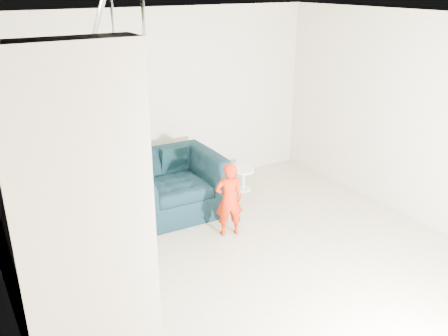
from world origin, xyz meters
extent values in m
plane|color=#9F937B|center=(0.00, 0.00, 0.00)|extent=(5.50, 5.50, 0.00)
plane|color=silver|center=(0.00, 0.00, 2.70)|extent=(5.50, 5.50, 0.00)
plane|color=#B7AF95|center=(0.00, 2.75, 1.35)|extent=(5.00, 0.00, 5.00)
plane|color=#B7AF95|center=(-2.50, 0.00, 1.35)|extent=(0.00, 5.50, 5.50)
plane|color=#B7AF95|center=(2.50, 0.00, 1.35)|extent=(0.00, 5.50, 5.50)
imported|color=black|center=(-0.21, 1.99, 0.41)|extent=(1.32, 1.17, 0.82)
imported|color=#9F0805|center=(0.13, 1.04, 0.48)|extent=(0.41, 0.33, 0.97)
cylinder|color=white|center=(1.05, 2.09, 0.33)|extent=(0.34, 0.34, 0.03)
cylinder|color=white|center=(1.05, 2.09, 0.15)|extent=(0.05, 0.05, 0.31)
cylinder|color=white|center=(1.05, 2.09, 0.01)|extent=(0.24, 0.24, 0.03)
cube|color=#ADA089|center=(-2.00, 2.35, 0.14)|extent=(1.00, 0.30, 0.27)
cube|color=#ADA089|center=(-2.00, 2.05, 0.27)|extent=(1.00, 0.30, 0.54)
cube|color=#ADA089|center=(-2.00, 1.75, 0.41)|extent=(1.00, 0.30, 0.81)
cube|color=#ADA089|center=(-2.00, 1.45, 0.54)|extent=(1.00, 0.30, 1.08)
cube|color=#ADA089|center=(-2.00, 1.15, 0.68)|extent=(1.00, 0.30, 1.35)
cube|color=#ADA089|center=(-2.00, 0.85, 0.81)|extent=(1.00, 0.30, 1.62)
cube|color=#ADA089|center=(-2.00, 0.55, 0.95)|extent=(1.00, 0.30, 1.89)
cube|color=#ADA089|center=(-2.00, 0.25, 1.08)|extent=(1.00, 0.30, 2.16)
cube|color=#ADA089|center=(-2.00, -0.05, 1.22)|extent=(1.00, 0.30, 2.43)
cube|color=#ADA089|center=(-2.00, -0.35, 1.35)|extent=(1.00, 0.30, 2.70)
cylinder|color=silver|center=(-1.50, 1.00, 2.25)|extent=(0.04, 3.03, 2.73)
cylinder|color=silver|center=(-1.50, 2.50, 0.50)|extent=(0.04, 0.04, 1.00)
cube|color=black|center=(-0.02, 2.32, 0.65)|extent=(0.40, 0.19, 0.39)
cube|color=black|center=(-0.76, 2.01, 0.52)|extent=(0.05, 0.52, 0.59)
cube|color=black|center=(0.20, 1.03, 0.84)|extent=(0.03, 0.05, 0.10)
camera|label=1|loc=(-2.72, -3.48, 3.04)|focal=38.00mm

